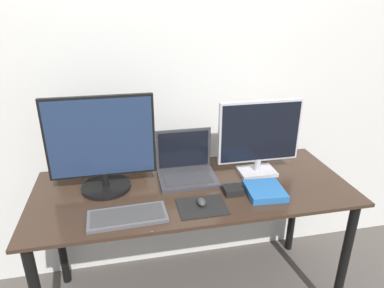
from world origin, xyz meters
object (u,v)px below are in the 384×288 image
at_px(monitor_left, 102,146).
at_px(keyboard, 128,216).
at_px(mouse, 201,202).
at_px(laptop, 186,166).
at_px(power_brick, 233,190).
at_px(book, 265,191).
at_px(monitor_right, 259,137).

bearing_deg(monitor_left, keyboard, -71.14).
bearing_deg(keyboard, mouse, 4.85).
relative_size(laptop, keyboard, 0.87).
height_order(monitor_left, laptop, monitor_left).
distance_m(laptop, power_brick, 0.30).
bearing_deg(laptop, book, -37.16).
xyz_separation_m(monitor_right, power_brick, (-0.20, -0.18, -0.20)).
height_order(keyboard, mouse, mouse).
bearing_deg(laptop, monitor_left, -173.72).
relative_size(laptop, mouse, 4.90).
distance_m(monitor_right, keyboard, 0.81).
height_order(keyboard, power_brick, power_brick).
bearing_deg(monitor_left, monitor_right, 0.01).
distance_m(keyboard, mouse, 0.34).
distance_m(book, power_brick, 0.16).
xyz_separation_m(mouse, book, (0.34, 0.04, -0.00)).
xyz_separation_m(keyboard, power_brick, (0.52, 0.11, 0.01)).
bearing_deg(mouse, keyboard, -175.15).
bearing_deg(power_brick, keyboard, -168.52).
distance_m(keyboard, book, 0.68).
bearing_deg(monitor_left, power_brick, -16.25).
bearing_deg(power_brick, monitor_left, 163.75).
bearing_deg(monitor_right, power_brick, -137.60).
relative_size(monitor_left, laptop, 1.70).
distance_m(monitor_left, keyboard, 0.38).
distance_m(monitor_right, laptop, 0.43).
relative_size(laptop, power_brick, 3.36).
distance_m(monitor_left, monitor_right, 0.82).
height_order(monitor_right, laptop, monitor_right).
distance_m(monitor_right, power_brick, 0.34).
height_order(mouse, power_brick, mouse).
bearing_deg(monitor_left, mouse, -30.47).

